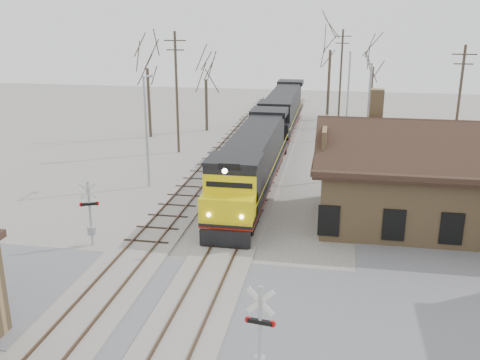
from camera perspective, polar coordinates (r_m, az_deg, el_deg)
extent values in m
plane|color=#A9A398|center=(24.20, -4.62, -13.26)|extent=(140.00, 140.00, 0.00)
cube|color=slate|center=(24.19, -4.63, -13.23)|extent=(60.00, 9.00, 0.03)
cube|color=#A9A398|center=(37.57, 1.17, -1.66)|extent=(3.40, 90.00, 0.12)
cube|color=#473323|center=(37.65, 0.09, -1.44)|extent=(0.08, 90.00, 0.14)
cube|color=#473323|center=(37.44, 2.25, -1.56)|extent=(0.08, 90.00, 0.14)
cube|color=#A9A398|center=(38.49, -5.46, -1.26)|extent=(3.40, 90.00, 0.12)
cube|color=#473323|center=(38.65, -6.49, -1.05)|extent=(0.08, 90.00, 0.14)
cube|color=#473323|center=(38.28, -4.43, -1.17)|extent=(0.08, 90.00, 0.14)
cube|color=#94754C|center=(34.31, 20.55, -1.26)|extent=(14.00, 8.00, 4.00)
cube|color=black|center=(33.74, 20.92, 2.12)|extent=(15.20, 9.20, 0.30)
cube|color=black|center=(31.31, 21.83, 2.80)|extent=(15.00, 4.71, 2.66)
cube|color=black|center=(35.72, 20.47, 4.63)|extent=(15.00, 4.71, 2.66)
cube|color=#94754C|center=(34.12, 14.33, 7.55)|extent=(0.80, 0.80, 2.20)
cube|color=black|center=(32.49, -0.31, -3.84)|extent=(2.50, 4.01, 1.00)
cube|color=black|center=(44.73, 2.74, 2.11)|extent=(2.50, 4.01, 1.00)
cube|color=black|center=(38.31, 1.46, 0.75)|extent=(3.01, 20.04, 0.35)
cube|color=maroon|center=(38.38, 1.46, 0.43)|extent=(3.03, 20.04, 0.12)
cube|color=black|center=(39.10, 1.76, 3.45)|extent=(2.60, 14.53, 2.81)
cube|color=black|center=(30.87, -0.63, -0.36)|extent=(3.01, 2.81, 2.81)
cube|color=yellow|center=(29.57, -1.24, -2.92)|extent=(3.01, 1.80, 1.40)
cube|color=black|center=(29.23, -1.61, -6.36)|extent=(2.81, 0.25, 1.00)
cylinder|color=#FFF2CC|center=(27.97, -1.65, 0.96)|extent=(0.28, 0.10, 0.28)
cube|color=black|center=(51.97, 3.84, 4.26)|extent=(2.50, 4.01, 1.00)
cube|color=black|center=(64.66, 5.17, 6.82)|extent=(2.50, 4.01, 1.00)
cube|color=black|center=(58.14, 4.59, 6.45)|extent=(3.01, 20.04, 0.35)
cube|color=maroon|center=(58.18, 4.59, 6.24)|extent=(3.03, 20.04, 0.12)
cube|color=black|center=(59.10, 4.75, 8.16)|extent=(2.60, 14.53, 2.81)
cube|color=black|center=(50.61, 3.77, 6.63)|extent=(3.01, 2.81, 2.81)
cube|color=black|center=(49.12, 3.52, 5.29)|extent=(3.01, 1.80, 1.40)
cube|color=black|center=(48.49, 3.35, 3.31)|extent=(2.81, 0.25, 1.00)
cylinder|color=#A5A8AD|center=(18.77, 2.15, -16.35)|extent=(0.13, 0.13, 3.79)
cube|color=silver|center=(18.06, 2.20, -12.85)|extent=(0.99, 0.18, 0.99)
cube|color=silver|center=(18.06, 2.20, -12.85)|extent=(0.99, 0.18, 0.99)
cube|color=black|center=(18.46, 2.17, -14.88)|extent=(0.86, 0.27, 0.14)
cylinder|color=#B20C0C|center=(18.56, 0.86, -14.67)|extent=(0.24, 0.11, 0.23)
cylinder|color=#B20C0C|center=(18.36, 3.49, -15.09)|extent=(0.24, 0.11, 0.23)
cylinder|color=#A5A8AD|center=(30.32, -15.70, -3.47)|extent=(0.13, 0.13, 3.71)
cube|color=silver|center=(29.90, -15.90, -1.15)|extent=(0.91, 0.41, 0.97)
cube|color=silver|center=(29.90, -15.90, -1.15)|extent=(0.91, 0.41, 0.97)
cube|color=black|center=(30.13, -15.78, -2.48)|extent=(0.83, 0.46, 0.14)
cylinder|color=#B20C0C|center=(30.11, -14.99, -2.44)|extent=(0.24, 0.16, 0.22)
cylinder|color=#B20C0C|center=(30.17, -16.58, -2.53)|extent=(0.24, 0.16, 0.22)
cube|color=#A5A8AD|center=(30.69, -15.54, -5.26)|extent=(0.37, 0.28, 0.46)
cylinder|color=#A5A8AD|center=(39.20, -9.96, 4.96)|extent=(0.18, 0.18, 8.12)
cylinder|color=#A5A8AD|center=(39.40, -9.81, 10.87)|extent=(0.12, 1.80, 0.12)
cube|color=#A5A8AD|center=(40.16, -9.41, 10.87)|extent=(0.25, 0.50, 0.12)
cylinder|color=#A5A8AD|center=(42.02, 13.44, 6.04)|extent=(0.18, 0.18, 8.79)
cylinder|color=#A5A8AD|center=(42.32, 13.80, 11.98)|extent=(0.12, 1.80, 0.12)
cube|color=#A5A8AD|center=(43.13, 13.73, 11.94)|extent=(0.25, 0.50, 0.12)
cylinder|color=#A5A8AD|center=(55.39, 11.44, 8.77)|extent=(0.18, 0.18, 8.70)
cylinder|color=#A5A8AD|center=(55.84, 11.69, 13.22)|extent=(0.12, 1.80, 0.12)
cube|color=#A5A8AD|center=(56.65, 11.67, 13.17)|extent=(0.25, 0.50, 0.12)
cylinder|color=#382D23|center=(48.85, -6.76, 9.14)|extent=(0.24, 0.24, 10.83)
cube|color=#382D23|center=(48.41, -6.96, 14.56)|extent=(2.00, 0.10, 0.10)
cube|color=#382D23|center=(48.46, -6.92, 13.61)|extent=(1.60, 0.10, 0.10)
cylinder|color=#382D23|center=(66.35, 10.69, 10.98)|extent=(0.24, 0.24, 10.53)
cube|color=#382D23|center=(66.02, 10.92, 14.83)|extent=(2.00, 0.10, 0.10)
cube|color=#382D23|center=(66.06, 10.88, 14.14)|extent=(1.60, 0.10, 0.10)
cylinder|color=#382D23|center=(50.58, 22.30, 7.65)|extent=(0.24, 0.24, 9.78)
cube|color=#382D23|center=(50.14, 22.84, 12.25)|extent=(2.00, 0.10, 0.10)
cube|color=#382D23|center=(50.20, 22.73, 11.35)|extent=(1.60, 0.10, 0.10)
cylinder|color=#382D23|center=(55.97, -9.68, 8.09)|extent=(0.32, 0.32, 7.03)
cylinder|color=#382D23|center=(58.55, -3.60, 7.96)|extent=(0.32, 0.32, 5.54)
cylinder|color=#382D23|center=(65.75, 9.44, 9.97)|extent=(0.32, 0.32, 8.19)
cylinder|color=#382D23|center=(63.65, 13.78, 8.71)|extent=(0.32, 0.32, 6.52)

